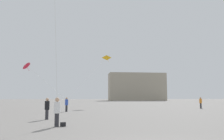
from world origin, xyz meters
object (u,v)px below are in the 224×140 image
person_in_blue (67,104)px  handbag_beside_flyer (63,124)px  person_in_orange (201,102)px  kite_amber_delta (106,59)px  person_in_black (47,108)px  person_in_white (57,111)px  kite_crimson_diamond (26,66)px  building_left_hall (137,87)px

person_in_blue → handbag_beside_flyer: (1.24, -13.12, -0.77)m
person_in_orange → kite_amber_delta: kite_amber_delta is taller
person_in_orange → handbag_beside_flyer: size_ratio=5.11×
person_in_blue → person_in_black: person_in_blue is taller
handbag_beside_flyer → person_in_white: bearing=-164.1°
kite_crimson_diamond → building_left_hall: size_ratio=0.28×
handbag_beside_flyer → person_in_orange: bearing=47.6°
kite_amber_delta → handbag_beside_flyer: (-3.96, -25.97, -8.13)m
building_left_hall → person_in_blue: bearing=-106.9°
building_left_hall → person_in_white: bearing=-103.9°
kite_amber_delta → kite_crimson_diamond: size_ratio=1.98×
person_in_blue → handbag_beside_flyer: size_ratio=5.09×
person_in_white → person_in_orange: bearing=-10.2°
person_in_orange → handbag_beside_flyer: person_in_orange is taller
handbag_beside_flyer → person_in_blue: bearing=95.4°
person_in_blue → kite_crimson_diamond: bearing=-60.3°
handbag_beside_flyer → person_in_black: bearing=112.4°
person_in_black → person_in_orange: bearing=173.0°
person_in_white → building_left_hall: building_left_hall is taller
kite_amber_delta → kite_crimson_diamond: 13.76m
person_in_white → person_in_blue: size_ratio=1.02×
person_in_blue → kite_amber_delta: (5.20, 12.85, 7.36)m
person_in_orange → kite_crimson_diamond: 25.28m
person_in_black → person_in_white: bearing=62.8°
person_in_blue → handbag_beside_flyer: person_in_blue is taller
person_in_orange → person_in_blue: person_in_orange is taller
kite_amber_delta → person_in_white: bearing=-99.4°
person_in_black → building_left_hall: size_ratio=0.07×
person_in_white → kite_crimson_diamond: 20.52m
person_in_white → kite_crimson_diamond: kite_crimson_diamond is taller
person_in_white → kite_crimson_diamond: size_ratio=0.24×
kite_crimson_diamond → kite_amber_delta: bearing=33.3°
person_in_orange → kite_crimson_diamond: size_ratio=0.24×
kite_crimson_diamond → building_left_hall: 72.70m
kite_amber_delta → kite_crimson_diamond: kite_amber_delta is taller
person_in_blue → kite_amber_delta: kite_amber_delta is taller
person_in_white → handbag_beside_flyer: bearing=-41.4°
person_in_orange → handbag_beside_flyer: bearing=127.4°
person_in_black → handbag_beside_flyer: (1.72, -4.17, -0.76)m
person_in_black → person_in_blue: bearing=-138.0°
person_in_black → handbag_beside_flyer: bearing=67.5°
person_in_white → building_left_hall: size_ratio=0.07×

